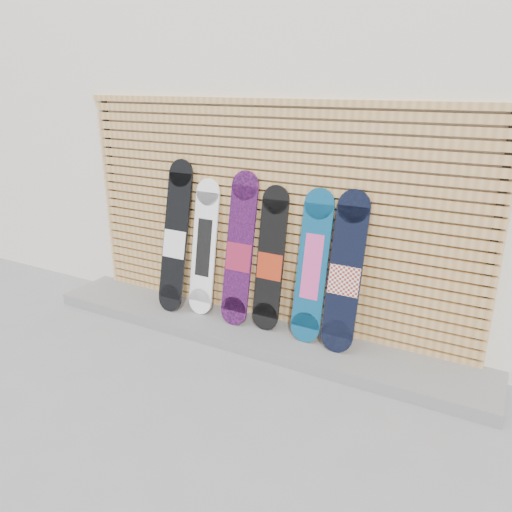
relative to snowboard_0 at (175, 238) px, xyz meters
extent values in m
plane|color=gray|center=(1.11, -0.75, -0.89)|extent=(80.00, 80.00, 0.00)
cube|color=silver|center=(1.61, 2.75, 0.91)|extent=(12.00, 5.00, 3.60)
cube|color=slate|center=(0.96, -0.07, -0.83)|extent=(4.60, 0.70, 0.12)
cube|color=tan|center=(0.96, 0.22, -0.75)|extent=(4.20, 0.05, 0.08)
cube|color=tan|center=(0.96, 0.22, -0.66)|extent=(4.20, 0.05, 0.08)
cube|color=tan|center=(0.96, 0.22, -0.56)|extent=(4.20, 0.05, 0.07)
cube|color=tan|center=(0.96, 0.22, -0.46)|extent=(4.20, 0.05, 0.07)
cube|color=tan|center=(0.96, 0.22, -0.37)|extent=(4.20, 0.05, 0.07)
cube|color=tan|center=(0.96, 0.22, -0.27)|extent=(4.20, 0.05, 0.07)
cube|color=tan|center=(0.96, 0.22, -0.17)|extent=(4.20, 0.05, 0.07)
cube|color=tan|center=(0.96, 0.22, -0.07)|extent=(4.20, 0.05, 0.07)
cube|color=tan|center=(0.96, 0.22, 0.02)|extent=(4.20, 0.05, 0.07)
cube|color=tan|center=(0.96, 0.22, 0.12)|extent=(4.20, 0.05, 0.08)
cube|color=tan|center=(0.96, 0.22, 0.22)|extent=(4.20, 0.05, 0.08)
cube|color=tan|center=(0.96, 0.22, 0.31)|extent=(4.20, 0.05, 0.08)
cube|color=tan|center=(0.96, 0.22, 0.41)|extent=(4.20, 0.05, 0.08)
cube|color=tan|center=(0.96, 0.22, 0.51)|extent=(4.20, 0.05, 0.08)
cube|color=tan|center=(0.96, 0.22, 0.60)|extent=(4.20, 0.05, 0.08)
cube|color=tan|center=(0.96, 0.22, 0.70)|extent=(4.20, 0.05, 0.08)
cube|color=tan|center=(0.96, 0.22, 0.80)|extent=(4.20, 0.05, 0.08)
cube|color=tan|center=(0.96, 0.22, 0.90)|extent=(4.20, 0.05, 0.08)
cube|color=tan|center=(0.96, 0.22, 0.99)|extent=(4.20, 0.05, 0.08)
cube|color=tan|center=(0.96, 0.22, 1.09)|extent=(4.20, 0.05, 0.08)
cube|color=tan|center=(0.96, 0.22, 1.19)|extent=(4.20, 0.05, 0.08)
cube|color=tan|center=(0.96, 0.22, 1.28)|extent=(4.20, 0.05, 0.08)
cube|color=black|center=(-1.06, 0.25, 0.23)|extent=(0.06, 0.04, 2.23)
cube|color=black|center=(2.98, 0.25, 0.23)|extent=(0.06, 0.04, 2.23)
cube|color=tan|center=(0.96, 0.22, 1.37)|extent=(4.26, 0.07, 0.06)
cube|color=black|center=(0.00, 0.00, 0.01)|extent=(0.29, 0.32, 1.29)
cylinder|color=black|center=(0.00, -0.15, -0.63)|extent=(0.29, 0.09, 0.29)
cylinder|color=black|center=(0.00, 0.15, 0.65)|extent=(0.29, 0.09, 0.29)
cube|color=white|center=(0.00, -0.02, -0.07)|extent=(0.27, 0.09, 0.29)
cube|color=white|center=(0.32, 0.05, -0.07)|extent=(0.28, 0.24, 1.13)
cylinder|color=white|center=(0.32, -0.05, -0.64)|extent=(0.28, 0.07, 0.28)
cylinder|color=white|center=(0.32, 0.16, 0.49)|extent=(0.28, 0.07, 0.28)
cube|color=black|center=(0.32, 0.05, -0.07)|extent=(0.17, 0.14, 0.59)
cube|color=black|center=(0.76, 0.03, -0.02)|extent=(0.29, 0.27, 1.23)
cylinder|color=black|center=(0.76, -0.10, -0.63)|extent=(0.29, 0.08, 0.29)
cylinder|color=black|center=(0.76, 0.16, 0.60)|extent=(0.29, 0.08, 0.29)
cube|color=maroon|center=(0.76, 0.02, -0.09)|extent=(0.28, 0.08, 0.28)
cube|color=black|center=(1.09, 0.06, -0.07)|extent=(0.28, 0.22, 1.13)
cylinder|color=black|center=(1.09, -0.04, -0.63)|extent=(0.28, 0.07, 0.28)
cylinder|color=black|center=(1.09, 0.16, 0.49)|extent=(0.28, 0.07, 0.28)
cube|color=maroon|center=(1.09, 0.05, -0.14)|extent=(0.26, 0.07, 0.26)
cube|color=navy|center=(1.53, 0.04, -0.06)|extent=(0.29, 0.25, 1.14)
cylinder|color=navy|center=(1.53, -0.07, -0.63)|extent=(0.29, 0.08, 0.29)
cylinder|color=navy|center=(1.53, 0.16, 0.51)|extent=(0.29, 0.08, 0.29)
cube|color=#E55099|center=(1.53, 0.04, -0.06)|extent=(0.18, 0.15, 0.60)
cube|color=black|center=(1.85, 0.02, -0.05)|extent=(0.30, 0.28, 1.15)
cylinder|color=black|center=(1.85, -0.11, -0.63)|extent=(0.30, 0.09, 0.30)
cylinder|color=black|center=(1.85, 0.15, 0.52)|extent=(0.30, 0.09, 0.30)
cube|color=white|center=(1.85, 0.01, -0.12)|extent=(0.28, 0.08, 0.26)
camera|label=1|loc=(3.12, -3.97, 1.56)|focal=35.00mm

